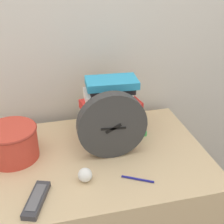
# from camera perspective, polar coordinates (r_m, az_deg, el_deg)

# --- Properties ---
(wall_back) EXTENTS (6.00, 0.04, 2.40)m
(wall_back) POSITION_cam_1_polar(r_m,az_deg,el_deg) (1.44, -10.09, 16.08)
(wall_back) COLOR beige
(wall_back) RESTS_ON ground_plane
(desk) EXTENTS (1.08, 0.63, 0.74)m
(desk) POSITION_cam_1_polar(r_m,az_deg,el_deg) (1.52, -6.05, -19.63)
(desk) COLOR tan
(desk) RESTS_ON ground_plane
(desk_clock) EXTENTS (0.28, 0.05, 0.28)m
(desk_clock) POSITION_cam_1_polar(r_m,az_deg,el_deg) (1.21, 0.03, -2.53)
(desk_clock) COLOR #333333
(desk_clock) RESTS_ON desk
(book_stack) EXTENTS (0.28, 0.22, 0.26)m
(book_stack) POSITION_cam_1_polar(r_m,az_deg,el_deg) (1.36, -0.13, 0.77)
(book_stack) COLOR green
(book_stack) RESTS_ON desk
(basket) EXTENTS (0.21, 0.21, 0.13)m
(basket) POSITION_cam_1_polar(r_m,az_deg,el_deg) (1.29, -17.88, -5.22)
(basket) COLOR #C63D2D
(basket) RESTS_ON desk
(tv_remote) EXTENTS (0.10, 0.17, 0.02)m
(tv_remote) POSITION_cam_1_polar(r_m,az_deg,el_deg) (1.10, -13.64, -15.30)
(tv_remote) COLOR #333338
(tv_remote) RESTS_ON desk
(crumpled_paper_ball) EXTENTS (0.05, 0.05, 0.05)m
(crumpled_paper_ball) POSITION_cam_1_polar(r_m,az_deg,el_deg) (1.15, -4.95, -11.39)
(crumpled_paper_ball) COLOR white
(crumpled_paper_ball) RESTS_ON desk
(pen) EXTENTS (0.11, 0.07, 0.01)m
(pen) POSITION_cam_1_polar(r_m,az_deg,el_deg) (1.16, 4.72, -12.13)
(pen) COLOR navy
(pen) RESTS_ON desk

